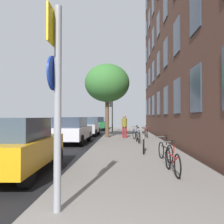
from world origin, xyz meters
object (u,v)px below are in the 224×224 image
object	(u,v)px
car_3	(98,123)
bicycle_5	(146,133)
traffic_light	(111,109)
bicycle_2	(144,144)
car_1	(71,130)
car_2	(88,126)
tree_near	(107,83)
bicycle_3	(138,136)
pedestrian_0	(124,125)
sign_post	(56,91)
bicycle_1	(165,151)
car_0	(15,145)
bicycle_0	(172,160)
bicycle_4	(136,134)

from	to	relation	value
car_3	bicycle_5	bearing A→B (deg)	-67.16
traffic_light	bicycle_5	size ratio (longest dim) A/B	2.01
bicycle_2	bicycle_5	xyz separation A→B (m)	(0.83, 7.29, -0.00)
car_1	car_2	world-z (taller)	same
tree_near	bicycle_3	xyz separation A→B (m)	(2.07, -3.55, -3.69)
pedestrian_0	car_2	size ratio (longest dim) A/B	0.41
sign_post	car_3	size ratio (longest dim) A/B	0.78
bicycle_1	bicycle_3	world-z (taller)	bicycle_3
car_0	car_3	distance (m)	22.15
bicycle_0	car_3	distance (m)	22.67
car_0	pedestrian_0	bearing A→B (deg)	73.12
bicycle_0	bicycle_1	distance (m)	1.76
sign_post	bicycle_3	distance (m)	10.43
bicycle_0	car_3	xyz separation A→B (m)	(-4.37, 22.24, 0.37)
traffic_light	bicycle_0	bearing A→B (deg)	-81.65
bicycle_2	car_3	bearing A→B (deg)	101.93
traffic_light	car_2	world-z (taller)	traffic_light
traffic_light	car_1	xyz separation A→B (m)	(-1.99, -9.44, -1.60)
bicycle_3	car_2	world-z (taller)	car_2
pedestrian_0	car_3	distance (m)	12.10
traffic_light	car_3	distance (m)	5.54
bicycle_3	bicycle_4	bearing A→B (deg)	89.78
bicycle_4	bicycle_5	distance (m)	2.04
pedestrian_0	bicycle_3	bearing A→B (deg)	-76.11
bicycle_4	tree_near	bearing A→B (deg)	137.26
bicycle_2	car_1	bearing A→B (deg)	134.45
bicycle_4	traffic_light	bearing A→B (deg)	104.26
bicycle_5	car_1	world-z (taller)	car_1
sign_post	tree_near	size ratio (longest dim) A/B	0.61
tree_near	bicycle_5	xyz separation A→B (m)	(2.91, -0.06, -3.71)
traffic_light	car_0	world-z (taller)	traffic_light
traffic_light	bicycle_4	size ratio (longest dim) A/B	2.06
pedestrian_0	car_2	bearing A→B (deg)	136.65
car_3	traffic_light	bearing A→B (deg)	-69.71
sign_post	bicycle_0	size ratio (longest dim) A/B	2.05
bicycle_2	bicycle_3	xyz separation A→B (m)	(-0.02, 3.79, 0.01)
tree_near	car_2	distance (m)	4.56
bicycle_1	car_2	xyz separation A→B (m)	(-4.49, 11.76, 0.37)
bicycle_1	car_2	distance (m)	12.59
car_2	bicycle_4	bearing A→B (deg)	-48.49
bicycle_0	car_0	distance (m)	4.42
bicycle_1	sign_post	bearing A→B (deg)	-120.07
bicycle_2	bicycle_3	size ratio (longest dim) A/B	0.96
bicycle_2	pedestrian_0	xyz separation A→B (m)	(-0.78, 6.88, 0.59)
bicycle_1	car_3	bearing A→B (deg)	102.39
sign_post	bicycle_5	world-z (taller)	sign_post
car_1	bicycle_2	bearing A→B (deg)	-45.55
bicycle_2	bicycle_0	bearing A→B (deg)	-83.03
car_1	car_2	xyz separation A→B (m)	(0.16, 5.69, -0.00)
car_0	sign_post	bearing A→B (deg)	-54.24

